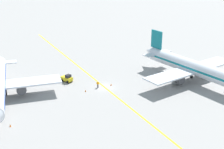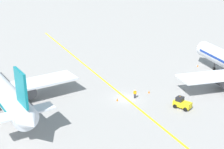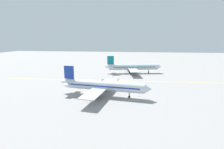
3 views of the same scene
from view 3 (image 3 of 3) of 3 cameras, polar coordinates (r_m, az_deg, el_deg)
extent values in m
plane|color=gray|center=(87.98, 2.37, -2.07)|extent=(400.00, 400.00, 0.00)
cube|color=yellow|center=(87.98, 2.37, -2.06)|extent=(5.42, 119.91, 0.01)
cylinder|color=silver|center=(108.19, 6.96, 2.47)|extent=(9.09, 30.15, 3.60)
cone|color=silver|center=(112.06, 15.16, 2.46)|extent=(3.81, 2.99, 3.42)
cone|color=silver|center=(106.61, -1.82, 2.58)|extent=(3.56, 3.51, 3.06)
cube|color=#0F727F|center=(108.17, 6.97, 2.55)|extent=(8.57, 27.21, 0.50)
cube|color=silver|center=(108.14, 6.43, 2.09)|extent=(28.48, 10.29, 0.36)
cylinder|color=#4C4C51|center=(113.22, 6.02, 1.88)|extent=(2.75, 3.55, 2.20)
cylinder|color=#4C4C51|center=(103.50, 6.85, 0.95)|extent=(2.75, 3.55, 2.20)
cube|color=#0F727F|center=(106.14, -0.48, 4.72)|extent=(1.09, 4.00, 5.00)
cube|color=silver|center=(106.69, -0.20, 2.64)|extent=(9.29, 4.02, 0.24)
cylinder|color=#4C4C51|center=(110.61, 11.84, 1.24)|extent=(0.36, 0.36, 2.00)
cylinder|color=black|center=(110.79, 11.82, 0.73)|extent=(0.42, 0.84, 0.80)
cylinder|color=#4C4C51|center=(109.83, 5.77, 1.36)|extent=(0.36, 0.36, 2.00)
cylinder|color=black|center=(110.01, 5.76, 0.85)|extent=(0.42, 0.84, 0.80)
cylinder|color=#4C4C51|center=(106.72, 6.02, 1.06)|extent=(0.36, 0.36, 2.00)
cylinder|color=black|center=(106.90, 6.01, 0.53)|extent=(0.42, 0.84, 0.80)
cylinder|color=silver|center=(64.38, -2.74, -3.66)|extent=(7.67, 30.21, 3.60)
cone|color=silver|center=(61.36, 11.81, -4.66)|extent=(3.72, 2.85, 3.42)
cone|color=silver|center=(71.13, -15.47, -2.36)|extent=(3.44, 3.39, 3.06)
cube|color=#193899|center=(64.34, -2.75, -3.53)|extent=(7.30, 27.24, 0.50)
cube|color=silver|center=(64.88, -3.58, -4.21)|extent=(28.45, 8.98, 0.36)
cylinder|color=#4C4C51|center=(69.78, -2.21, -4.13)|extent=(2.62, 3.47, 2.20)
cylinder|color=#4C4C51|center=(60.75, -5.13, -6.57)|extent=(2.62, 3.47, 2.20)
cube|color=#193899|center=(69.06, -13.87, 0.71)|extent=(0.90, 4.01, 5.00)
cube|color=silver|center=(69.63, -13.36, -2.46)|extent=(9.24, 3.61, 0.24)
cylinder|color=#4C4C51|center=(62.79, 5.67, -6.39)|extent=(0.36, 0.36, 2.00)
cylinder|color=black|center=(63.10, 5.65, -7.25)|extent=(0.39, 0.83, 0.80)
cylinder|color=#4C4C51|center=(67.12, -3.92, -5.17)|extent=(0.36, 0.36, 2.00)
cylinder|color=black|center=(67.41, -3.91, -5.98)|extent=(0.39, 0.83, 0.80)
cylinder|color=#4C4C51|center=(64.25, -4.88, -5.95)|extent=(0.36, 0.36, 2.00)
cylinder|color=black|center=(64.56, -4.86, -6.80)|extent=(0.39, 0.83, 0.80)
cube|color=gold|center=(81.91, -3.24, -2.52)|extent=(2.72, 3.35, 0.90)
cube|color=black|center=(81.88, -2.88, -1.95)|extent=(1.64, 1.57, 0.70)
sphere|color=orange|center=(81.78, -2.88, -1.66)|extent=(0.16, 0.16, 0.16)
cylinder|color=black|center=(82.99, -2.74, -2.65)|extent=(0.55, 0.74, 0.70)
cylinder|color=black|center=(81.60, -2.43, -2.90)|extent=(0.55, 0.74, 0.70)
cylinder|color=black|center=(82.46, -4.04, -2.76)|extent=(0.55, 0.74, 0.70)
cylinder|color=black|center=(81.06, -3.74, -3.01)|extent=(0.55, 0.74, 0.70)
cylinder|color=#23232D|center=(86.51, 2.01, -2.01)|extent=(0.16, 0.16, 0.85)
cylinder|color=#23232D|center=(86.36, 1.93, -2.03)|extent=(0.16, 0.16, 0.85)
cube|color=orange|center=(86.27, 1.97, -1.55)|extent=(0.42, 0.38, 0.60)
cylinder|color=orange|center=(86.46, 2.07, -1.53)|extent=(0.10, 0.10, 0.55)
cylinder|color=orange|center=(86.08, 1.87, -1.58)|extent=(0.10, 0.10, 0.55)
sphere|color=beige|center=(86.18, 1.97, -1.28)|extent=(0.22, 0.22, 0.22)
cone|color=orange|center=(82.93, 2.41, -2.71)|extent=(0.32, 0.32, 0.55)
cone|color=orange|center=(64.91, 8.85, -6.91)|extent=(0.32, 0.32, 0.55)
cone|color=orange|center=(89.80, 2.34, -1.61)|extent=(0.32, 0.32, 0.55)
cone|color=orange|center=(114.53, 7.59, 1.16)|extent=(0.32, 0.32, 0.55)
camera|label=1|loc=(80.49, 53.78, 13.80)|focal=50.00mm
camera|label=2|loc=(121.49, -19.67, 12.58)|focal=50.00mm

